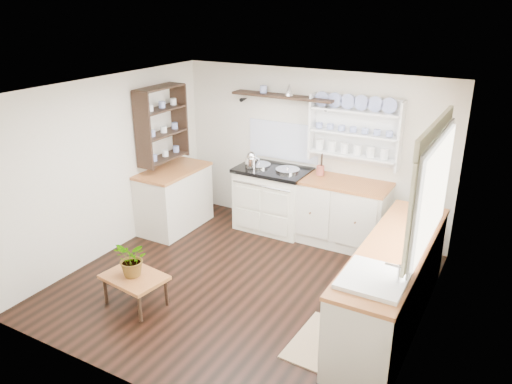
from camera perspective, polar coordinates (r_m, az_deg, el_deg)
floor at (r=6.04m, az=-1.42°, el=-10.48°), size 4.00×3.80×0.01m
wall_back at (r=7.14m, az=6.29°, el=4.62°), size 4.00×0.02×2.30m
wall_right at (r=4.90m, az=19.11°, el=-4.46°), size 0.02×3.80×2.30m
wall_left at (r=6.71m, az=-16.40°, el=2.79°), size 0.02×3.80×2.30m
ceiling at (r=5.21m, az=-1.65°, el=11.55°), size 4.00×3.80×0.01m
window at (r=4.89m, az=19.45°, el=0.72°), size 0.08×1.55×1.22m
aga_cooker at (r=7.25m, az=1.91°, el=-0.69°), size 1.03×0.72×0.95m
back_cabinets at (r=6.91m, az=9.65°, el=-2.24°), size 1.27×0.63×0.90m
right_cabinets at (r=5.35m, az=15.25°, el=-10.11°), size 0.62×2.43×0.90m
belfast_sink at (r=4.55m, az=13.21°, el=-10.90°), size 0.55×0.60×0.45m
left_cabinets at (r=7.38m, az=-9.30°, el=-0.66°), size 0.62×1.13×0.90m
plate_rack at (r=6.78m, az=11.39°, el=6.99°), size 1.20×0.22×0.90m
high_shelf at (r=7.01m, az=3.08°, el=10.80°), size 1.50×0.29×0.16m
left_shelving at (r=7.13m, az=-10.72°, el=7.70°), size 0.28×0.80×1.05m
kettle at (r=7.08m, az=-0.49°, el=3.71°), size 0.19×0.19×0.23m
utensil_crock at (r=6.91m, az=7.37°, el=2.46°), size 0.11×0.11×0.13m
center_table at (r=5.68m, az=-13.71°, el=-9.67°), size 0.72×0.56×0.36m
potted_plant at (r=5.56m, az=-13.94°, el=-7.43°), size 0.47×0.44×0.41m
floor_rug at (r=5.19m, az=7.63°, el=-16.65°), size 0.58×0.87×0.02m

